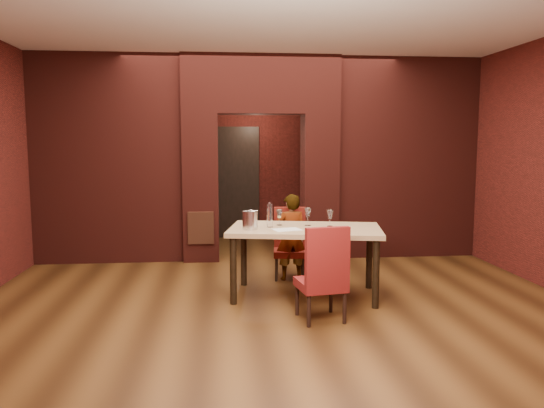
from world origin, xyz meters
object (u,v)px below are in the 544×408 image
at_px(dining_table, 305,262).
at_px(chair_near, 321,272).
at_px(chair_far, 290,244).
at_px(wine_glass_c, 330,218).
at_px(potted_plant, 325,258).
at_px(person_seated, 291,237).
at_px(water_bottle, 270,215).
at_px(wine_glass_a, 279,217).
at_px(wine_bucket, 250,220).
at_px(wine_glass_b, 308,217).

height_order(dining_table, chair_near, chair_near).
xyz_separation_m(chair_far, wine_glass_c, (0.38, -0.81, 0.46)).
height_order(chair_near, potted_plant, chair_near).
xyz_separation_m(person_seated, water_bottle, (-0.35, -0.71, 0.41)).
distance_m(dining_table, wine_glass_a, 0.63).
relative_size(chair_far, chair_near, 0.95).
distance_m(chair_near, wine_bucket, 1.15).
xyz_separation_m(chair_near, wine_glass_b, (0.03, 1.01, 0.44)).
distance_m(chair_far, wine_glass_c, 1.01).
distance_m(wine_glass_b, water_bottle, 0.48).
xyz_separation_m(person_seated, wine_bucket, (-0.60, -0.86, 0.37)).
xyz_separation_m(wine_glass_b, potted_plant, (0.41, 0.93, -0.72)).
distance_m(chair_far, wine_glass_a, 0.83).
relative_size(person_seated, wine_glass_c, 5.82).
xyz_separation_m(wine_glass_a, wine_bucket, (-0.38, -0.28, 0.01)).
xyz_separation_m(wine_glass_c, water_bottle, (-0.73, 0.02, 0.05)).
bearing_deg(wine_glass_c, potted_plant, 81.74).
height_order(dining_table, wine_glass_c, wine_glass_c).
height_order(chair_near, person_seated, person_seated).
distance_m(chair_far, water_bottle, 1.01).
relative_size(dining_table, water_bottle, 5.95).
bearing_deg(dining_table, wine_bucket, -162.19).
distance_m(wine_glass_a, potted_plant, 1.35).
xyz_separation_m(water_bottle, potted_plant, (0.88, 0.99, -0.77)).
height_order(wine_glass_a, water_bottle, water_bottle).
height_order(wine_glass_a, potted_plant, wine_glass_a).
relative_size(dining_table, chair_far, 1.87).
xyz_separation_m(person_seated, wine_glass_a, (-0.22, -0.58, 0.35)).
relative_size(chair_far, potted_plant, 2.10).
bearing_deg(wine_bucket, dining_table, 7.02).
height_order(person_seated, potted_plant, person_seated).
distance_m(chair_near, wine_glass_a, 1.20).
bearing_deg(wine_glass_c, chair_far, 115.25).
xyz_separation_m(chair_far, wine_glass_b, (0.13, -0.73, 0.47)).
xyz_separation_m(dining_table, wine_glass_a, (-0.29, 0.20, 0.52)).
relative_size(dining_table, potted_plant, 3.92).
bearing_deg(wine_bucket, potted_plant, 45.45).
bearing_deg(chair_far, water_bottle, -107.53).
bearing_deg(wine_glass_a, person_seated, 69.16).
bearing_deg(wine_glass_c, dining_table, -170.96).
height_order(chair_far, wine_glass_c, wine_glass_c).
distance_m(dining_table, person_seated, 0.80).
relative_size(dining_table, chair_near, 1.77).
bearing_deg(wine_bucket, chair_far, 57.72).
height_order(dining_table, wine_glass_a, wine_glass_a).
bearing_deg(dining_table, water_bottle, -179.09).
xyz_separation_m(wine_glass_a, wine_glass_c, (0.60, -0.15, 0.00)).
relative_size(dining_table, wine_glass_b, 8.24).
bearing_deg(water_bottle, dining_table, -9.88).
distance_m(chair_near, wine_glass_c, 1.06).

